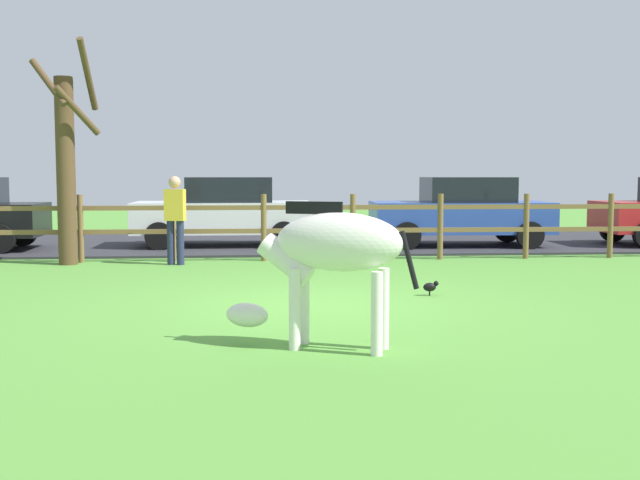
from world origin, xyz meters
TOP-DOWN VIEW (x-y plane):
  - ground_plane at (0.00, 0.00)m, footprint 60.00×60.00m
  - parking_asphalt at (0.00, 9.30)m, footprint 28.00×7.40m
  - paddock_fence at (-0.60, 5.00)m, footprint 20.92×0.11m
  - bare_tree at (-4.21, 4.68)m, footprint 1.24×1.14m
  - zebra at (-0.01, -2.55)m, footprint 1.84×0.98m
  - crow_on_grass at (1.67, 0.54)m, footprint 0.22×0.10m
  - parked_car_blue at (3.92, 7.31)m, footprint 4.05×1.98m
  - parked_car_white at (-1.47, 7.74)m, footprint 4.02×1.92m
  - visitor_near_fence at (-2.23, 4.49)m, footprint 0.39×0.28m

SIDE VIEW (x-z plane):
  - ground_plane at x=0.00m, z-range 0.00..0.00m
  - parking_asphalt at x=0.00m, z-range 0.00..0.05m
  - crow_on_grass at x=1.67m, z-range 0.02..0.23m
  - paddock_fence at x=-0.60m, z-range 0.08..1.38m
  - parked_car_blue at x=3.92m, z-range 0.06..1.62m
  - parked_car_white at x=-1.47m, z-range 0.06..1.62m
  - visitor_near_fence at x=-2.23m, z-range 0.09..1.73m
  - zebra at x=-0.01m, z-range 0.22..1.63m
  - bare_tree at x=-4.21m, z-range -0.15..3.95m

